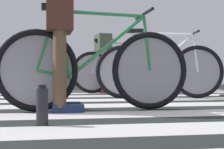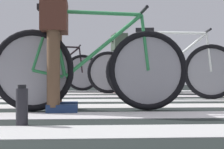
{
  "view_description": "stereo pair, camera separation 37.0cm",
  "coord_description": "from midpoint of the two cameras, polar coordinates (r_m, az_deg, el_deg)",
  "views": [
    {
      "loc": [
        -0.74,
        -3.29,
        0.34
      ],
      "look_at": [
        -0.18,
        -0.01,
        0.34
      ],
      "focal_mm": 54.33,
      "sensor_mm": 36.0,
      "label": 1
    },
    {
      "loc": [
        -0.37,
        -3.29,
        0.34
      ],
      "look_at": [
        -0.18,
        -0.01,
        0.34
      ],
      "focal_mm": 54.33,
      "sensor_mm": 36.0,
      "label": 2
    }
  ],
  "objects": [
    {
      "name": "ground",
      "position": [
        3.36,
        -0.1,
        -5.68
      ],
      "size": [
        18.0,
        14.0,
        0.02
      ],
      "color": "black"
    },
    {
      "name": "crosswalk_markings",
      "position": [
        3.48,
        -0.35,
        -5.27
      ],
      "size": [
        5.46,
        6.53,
        0.0
      ],
      "color": "silver",
      "rests_on": "ground"
    },
    {
      "name": "bicycle_1_of_4",
      "position": [
        3.0,
        -6.42,
        1.21
      ],
      "size": [
        1.74,
        0.52,
        0.93
      ],
      "rotation": [
        0.0,
        0.0,
        0.03
      ],
      "color": "black",
      "rests_on": "ground"
    },
    {
      "name": "cyclist_1_of_4",
      "position": [
        3.01,
        -12.36,
        5.84
      ],
      "size": [
        0.32,
        0.42,
        0.97
      ],
      "rotation": [
        0.0,
        0.0,
        0.03
      ],
      "color": "brown",
      "rests_on": "ground"
    },
    {
      "name": "bicycle_2_of_4",
      "position": [
        4.55,
        5.84,
        0.81
      ],
      "size": [
        1.73,
        0.52,
        0.93
      ],
      "rotation": [
        0.0,
        0.0,
        -0.13
      ],
      "color": "black",
      "rests_on": "ground"
    },
    {
      "name": "bicycle_3_of_4",
      "position": [
        5.89,
        -0.33,
        0.63
      ],
      "size": [
        1.73,
        0.52,
        0.93
      ],
      "rotation": [
        0.0,
        0.0,
        0.11
      ],
      "color": "black",
      "rests_on": "ground"
    },
    {
      "name": "cyclist_3_of_4",
      "position": [
        5.82,
        -3.28,
        3.28
      ],
      "size": [
        0.35,
        0.43,
        1.01
      ],
      "rotation": [
        0.0,
        0.0,
        0.11
      ],
      "color": "#A87A5B",
      "rests_on": "ground"
    },
    {
      "name": "bicycle_4_of_4",
      "position": [
        6.7,
        -14.19,
        0.55
      ],
      "size": [
        1.73,
        0.52,
        0.93
      ],
      "rotation": [
        0.0,
        0.0,
        0.1
      ],
      "color": "black",
      "rests_on": "ground"
    },
    {
      "name": "cyclist_4_of_4",
      "position": [
        6.71,
        -16.84,
        2.74
      ],
      "size": [
        0.35,
        0.43,
        0.99
      ],
      "rotation": [
        0.0,
        0.0,
        0.1
      ],
      "color": "brown",
      "rests_on": "ground"
    },
    {
      "name": "water_bottle",
      "position": [
        2.19,
        -16.52,
        -5.22
      ],
      "size": [
        0.07,
        0.07,
        0.26
      ],
      "color": "black",
      "rests_on": "ground"
    }
  ]
}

